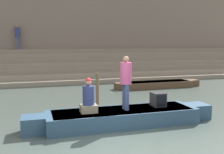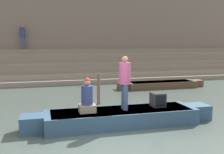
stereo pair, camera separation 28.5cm
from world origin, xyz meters
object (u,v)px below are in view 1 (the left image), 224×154
at_px(tv_set, 158,99).
at_px(moored_boat_shore, 158,84).
at_px(person_on_steps, 17,35).
at_px(person_standing, 126,79).
at_px(rowboat_main, 123,117).
at_px(mooring_post, 97,89).
at_px(person_rowing, 89,99).

relative_size(tv_set, moored_boat_shore, 0.09).
height_order(tv_set, person_on_steps, person_on_steps).
bearing_deg(person_standing, rowboat_main, -172.89).
height_order(moored_boat_shore, mooring_post, mooring_post).
relative_size(person_standing, tv_set, 3.67).
xyz_separation_m(tv_set, mooring_post, (-1.40, 2.89, -0.05)).
distance_m(person_standing, moored_boat_shore, 7.56).
height_order(person_rowing, person_on_steps, person_on_steps).
bearing_deg(moored_boat_shore, person_standing, -121.36).
bearing_deg(person_on_steps, tv_set, 105.38).
relative_size(person_rowing, moored_boat_shore, 0.20).
bearing_deg(mooring_post, person_standing, -86.10).
xyz_separation_m(person_rowing, tv_set, (2.41, 0.13, -0.19)).
distance_m(rowboat_main, person_on_steps, 13.16).
height_order(person_standing, mooring_post, person_standing).
distance_m(rowboat_main, person_standing, 1.21).
bearing_deg(rowboat_main, mooring_post, 91.22).
bearing_deg(moored_boat_shore, person_rowing, -128.18).
height_order(person_standing, moored_boat_shore, person_standing).
bearing_deg(tv_set, rowboat_main, -172.39).
xyz_separation_m(mooring_post, person_on_steps, (-3.58, 9.30, 2.49)).
relative_size(person_standing, person_on_steps, 0.98).
xyz_separation_m(person_standing, mooring_post, (-0.20, 2.99, -0.80)).
bearing_deg(mooring_post, person_rowing, -108.38).
height_order(mooring_post, person_on_steps, person_on_steps).
bearing_deg(person_on_steps, moored_boat_shore, 135.61).
relative_size(rowboat_main, mooring_post, 4.60).
xyz_separation_m(person_standing, person_on_steps, (-3.78, 12.29, 1.69)).
relative_size(moored_boat_shore, person_on_steps, 3.03).
bearing_deg(tv_set, person_standing, -172.24).
xyz_separation_m(person_standing, moored_boat_shore, (4.23, 6.13, -1.27)).
distance_m(rowboat_main, person_rowing, 1.29).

